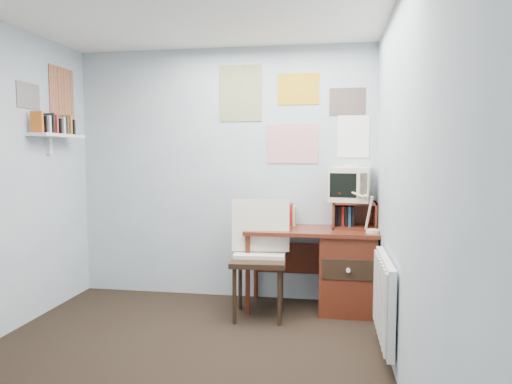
# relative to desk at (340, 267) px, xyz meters

# --- Properties ---
(ground) EXTENTS (3.50, 3.50, 0.00)m
(ground) POSITION_rel_desk_xyz_m (-1.17, -1.48, -0.41)
(ground) COLOR black
(ground) RESTS_ON ground
(back_wall) EXTENTS (3.00, 0.02, 2.50)m
(back_wall) POSITION_rel_desk_xyz_m (-1.17, 0.27, 0.84)
(back_wall) COLOR #B1C3CA
(back_wall) RESTS_ON ground
(right_wall) EXTENTS (0.02, 3.50, 2.50)m
(right_wall) POSITION_rel_desk_xyz_m (0.33, -1.48, 0.84)
(right_wall) COLOR #B1C3CA
(right_wall) RESTS_ON ground
(desk) EXTENTS (1.20, 0.55, 0.76)m
(desk) POSITION_rel_desk_xyz_m (0.00, 0.00, 0.00)
(desk) COLOR maroon
(desk) RESTS_ON ground
(desk_chair) EXTENTS (0.55, 0.53, 1.02)m
(desk_chair) POSITION_rel_desk_xyz_m (-0.72, -0.30, 0.10)
(desk_chair) COLOR black
(desk_chair) RESTS_ON ground
(desk_lamp) EXTENTS (0.35, 0.32, 0.42)m
(desk_lamp) POSITION_rel_desk_xyz_m (0.27, -0.15, 0.57)
(desk_lamp) COLOR red
(desk_lamp) RESTS_ON desk
(tv_riser) EXTENTS (0.40, 0.30, 0.25)m
(tv_riser) POSITION_rel_desk_xyz_m (0.12, 0.11, 0.48)
(tv_riser) COLOR maroon
(tv_riser) RESTS_ON desk
(crt_tv) EXTENTS (0.42, 0.40, 0.35)m
(crt_tv) POSITION_rel_desk_xyz_m (0.08, 0.13, 0.78)
(crt_tv) COLOR beige
(crt_tv) RESTS_ON tv_riser
(book_row) EXTENTS (0.60, 0.14, 0.22)m
(book_row) POSITION_rel_desk_xyz_m (-0.51, 0.18, 0.46)
(book_row) COLOR maroon
(book_row) RESTS_ON desk
(radiator) EXTENTS (0.09, 0.80, 0.60)m
(radiator) POSITION_rel_desk_xyz_m (0.29, -0.93, 0.01)
(radiator) COLOR white
(radiator) RESTS_ON right_wall
(wall_shelf) EXTENTS (0.20, 0.62, 0.24)m
(wall_shelf) POSITION_rel_desk_xyz_m (-2.57, -0.38, 1.21)
(wall_shelf) COLOR white
(wall_shelf) RESTS_ON left_wall
(posters_back) EXTENTS (1.20, 0.01, 0.90)m
(posters_back) POSITION_rel_desk_xyz_m (-0.47, 0.26, 1.44)
(posters_back) COLOR white
(posters_back) RESTS_ON back_wall
(posters_left) EXTENTS (0.01, 0.70, 0.60)m
(posters_left) POSITION_rel_desk_xyz_m (-2.67, -0.38, 1.59)
(posters_left) COLOR white
(posters_left) RESTS_ON left_wall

